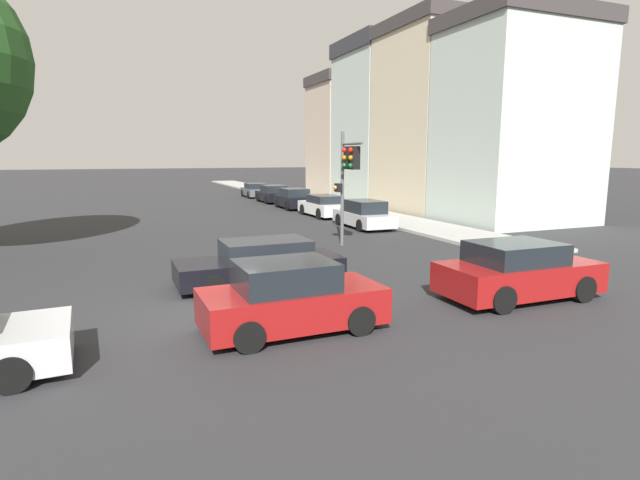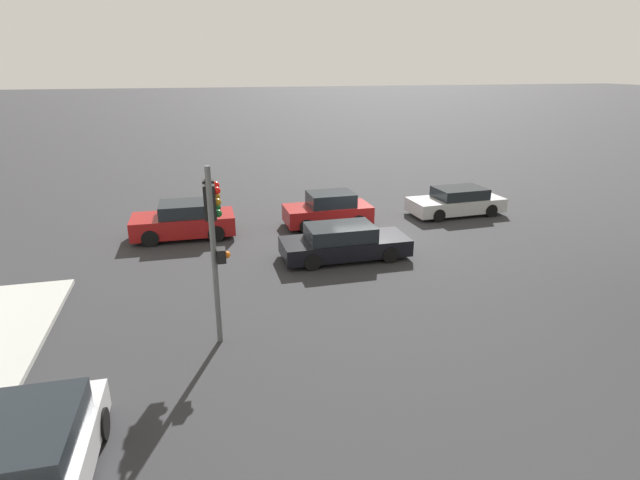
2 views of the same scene
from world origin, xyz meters
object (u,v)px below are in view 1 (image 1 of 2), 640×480
traffic_signal (347,169)px  parked_car_2 (294,199)px  parked_car_0 (364,215)px  parked_car_4 (255,190)px  crossing_car_1 (291,299)px  parked_car_1 (324,206)px  crossing_car_2 (518,272)px  parked_car_3 (273,194)px  crossing_car_0 (261,263)px

traffic_signal → parked_car_2: traffic_signal is taller
parked_car_0 → parked_car_4: 21.43m
traffic_signal → parked_car_0: 6.52m
traffic_signal → crossing_car_1: size_ratio=1.21×
crossing_car_1 → parked_car_1: bearing=64.2°
parked_car_0 → parked_car_1: size_ratio=0.99×
crossing_car_2 → parked_car_3: 29.19m
parked_car_1 → parked_car_3: 10.36m
traffic_signal → parked_car_0: (3.36, 4.97, -2.55)m
crossing_car_1 → parked_car_0: (8.73, 13.46, -0.04)m
traffic_signal → crossing_car_1: 10.35m
parked_car_1 → parked_car_2: (-0.14, 5.14, 0.04)m
crossing_car_2 → traffic_signal: bearing=97.3°
crossing_car_0 → crossing_car_1: bearing=82.7°
crossing_car_0 → parked_car_1: 16.85m
crossing_car_1 → crossing_car_2: (6.33, 0.07, 0.01)m
crossing_car_2 → parked_car_1: 18.89m
parked_car_0 → parked_car_3: 15.71m
traffic_signal → parked_car_0: size_ratio=1.09×
parked_car_2 → parked_car_4: size_ratio=0.95×
traffic_signal → parked_car_4: size_ratio=1.13×
parked_car_3 → crossing_car_0: bearing=162.7°
parked_car_1 → parked_car_4: parked_car_1 is taller
parked_car_2 → parked_car_4: 10.94m
parked_car_0 → parked_car_3: parked_car_0 is taller
traffic_signal → crossing_car_0: size_ratio=0.98×
parked_car_0 → parked_car_1: 5.35m
crossing_car_2 → parked_car_2: size_ratio=1.08×
crossing_car_0 → parked_car_0: bearing=-131.5°
crossing_car_1 → parked_car_3: size_ratio=0.91×
traffic_signal → parked_car_2: 15.99m
crossing_car_1 → parked_car_0: bearing=56.0°
crossing_car_1 → crossing_car_2: bearing=-0.4°
traffic_signal → crossing_car_0: 7.06m
crossing_car_0 → parked_car_1: (8.19, 14.73, 0.02)m
crossing_car_1 → parked_car_1: 20.72m
crossing_car_2 → parked_car_0: 13.60m
parked_car_3 → parked_car_4: (0.06, 5.72, -0.05)m
crossing_car_1 → parked_car_0: 16.04m
crossing_car_1 → parked_car_2: crossing_car_1 is taller
parked_car_0 → parked_car_1: bearing=1.6°
crossing_car_0 → parked_car_3: (8.10, 25.09, 0.05)m
crossing_car_0 → parked_car_2: bearing=-112.3°
crossing_car_0 → parked_car_0: 12.48m
parked_car_4 → crossing_car_0: bearing=166.8°
crossing_car_1 → crossing_car_2: 6.33m
parked_car_1 → parked_car_4: bearing=-0.7°
crossing_car_0 → crossing_car_2: 7.08m
traffic_signal → crossing_car_2: 8.83m
crossing_car_0 → parked_car_3: bearing=-108.1°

